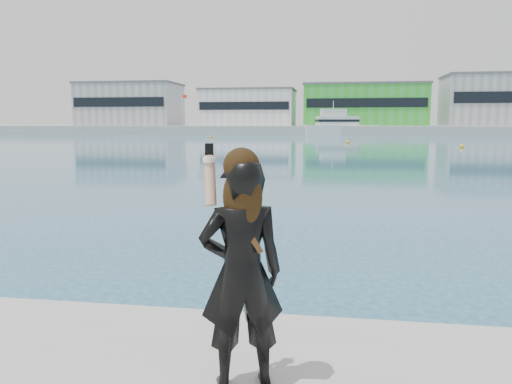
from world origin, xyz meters
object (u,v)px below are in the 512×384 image
at_px(motor_yacht, 339,125).
at_px(woman, 241,266).
at_px(buoy_near, 347,143).
at_px(buoy_extra, 462,148).
at_px(buoy_far, 212,138).

height_order(motor_yacht, woman, motor_yacht).
distance_m(motor_yacht, buoy_near, 46.51).
distance_m(buoy_extra, woman, 57.01).
bearing_deg(woman, buoy_extra, -123.22).
height_order(buoy_far, buoy_extra, same).
relative_size(motor_yacht, buoy_far, 34.26).
bearing_deg(buoy_extra, woman, -104.93).
relative_size(motor_yacht, buoy_near, 34.26).
bearing_deg(buoy_far, buoy_near, -39.17).
relative_size(buoy_far, buoy_extra, 1.00).
height_order(buoy_near, woman, woman).
height_order(buoy_near, buoy_extra, same).
relative_size(buoy_far, woman, 0.27).
xyz_separation_m(buoy_far, woman, (21.66, -85.87, 1.74)).
height_order(buoy_far, woman, woman).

